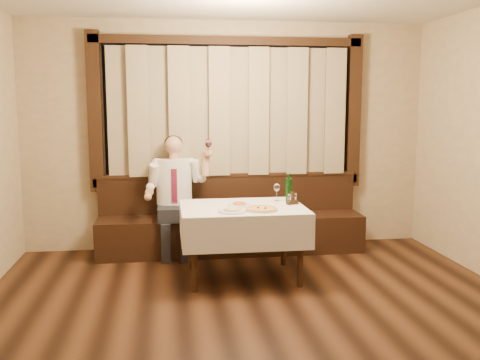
{
  "coord_description": "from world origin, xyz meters",
  "views": [
    {
      "loc": [
        -0.77,
        -3.63,
        1.81
      ],
      "look_at": [
        0.0,
        1.9,
        1.0
      ],
      "focal_mm": 40.0,
      "sensor_mm": 36.0,
      "label": 1
    }
  ],
  "objects": [
    {
      "name": "banquette",
      "position": [
        0.0,
        2.72,
        0.31
      ],
      "size": [
        3.2,
        0.61,
        0.94
      ],
      "color": "black",
      "rests_on": "ground"
    },
    {
      "name": "pasta_red",
      "position": [
        -0.03,
        1.74,
        0.79
      ],
      "size": [
        0.23,
        0.23,
        0.08
      ],
      "rotation": [
        0.0,
        0.0,
        0.26
      ],
      "color": "white",
      "rests_on": "dining_table"
    },
    {
      "name": "room",
      "position": [
        -0.0,
        0.97,
        1.5
      ],
      "size": [
        5.01,
        6.01,
        2.81
      ],
      "color": "black",
      "rests_on": "ground"
    },
    {
      "name": "dining_table",
      "position": [
        0.0,
        1.7,
        0.65
      ],
      "size": [
        1.27,
        0.97,
        0.76
      ],
      "color": "black",
      "rests_on": "ground"
    },
    {
      "name": "table_wine_glass",
      "position": [
        0.41,
        1.95,
        0.9
      ],
      "size": [
        0.07,
        0.07,
        0.19
      ],
      "rotation": [
        0.0,
        0.0,
        -0.41
      ],
      "color": "white",
      "rests_on": "dining_table"
    },
    {
      "name": "seated_man",
      "position": [
        -0.67,
        2.63,
        0.83
      ],
      "size": [
        0.79,
        0.59,
        1.43
      ],
      "color": "black",
      "rests_on": "ground"
    },
    {
      "name": "green_bottle",
      "position": [
        0.53,
        1.9,
        0.89
      ],
      "size": [
        0.07,
        0.07,
        0.31
      ],
      "rotation": [
        0.0,
        0.0,
        -0.25
      ],
      "color": "#125416",
      "rests_on": "dining_table"
    },
    {
      "name": "cruet_caddy",
      "position": [
        0.53,
        1.73,
        0.8
      ],
      "size": [
        0.13,
        0.1,
        0.13
      ],
      "rotation": [
        0.0,
        0.0,
        0.37
      ],
      "color": "black",
      "rests_on": "dining_table"
    },
    {
      "name": "pizza",
      "position": [
        0.15,
        1.46,
        0.77
      ],
      "size": [
        0.33,
        0.33,
        0.03
      ],
      "rotation": [
        0.0,
        0.0,
        0.22
      ],
      "color": "white",
      "rests_on": "dining_table"
    },
    {
      "name": "pasta_cream",
      "position": [
        -0.14,
        1.43,
        0.79
      ],
      "size": [
        0.28,
        0.28,
        0.09
      ],
      "rotation": [
        0.0,
        0.0,
        -0.14
      ],
      "color": "white",
      "rests_on": "dining_table"
    }
  ]
}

